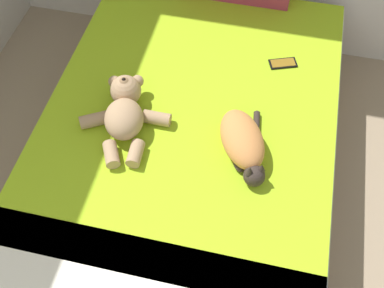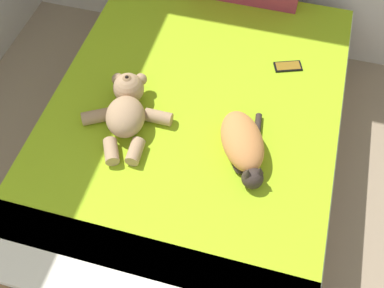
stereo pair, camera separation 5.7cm
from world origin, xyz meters
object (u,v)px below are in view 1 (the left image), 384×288
object	(u,v)px
bed	(190,139)
cat	(243,143)
cell_phone	(283,63)
teddy_bear	(125,111)

from	to	relation	value
bed	cat	bearing A→B (deg)	-31.52
bed	cell_phone	distance (m)	0.65
cat	teddy_bear	world-z (taller)	teddy_bear
cat	teddy_bear	size ratio (longest dim) A/B	0.84
cell_phone	cat	bearing A→B (deg)	-101.33
cat	cell_phone	xyz separation A→B (m)	(0.12, 0.62, -0.07)
cat	teddy_bear	distance (m)	0.60
bed	teddy_bear	bearing A→B (deg)	-157.39
bed	teddy_bear	xyz separation A→B (m)	(-0.30, -0.12, 0.31)
cell_phone	teddy_bear	bearing A→B (deg)	-141.84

